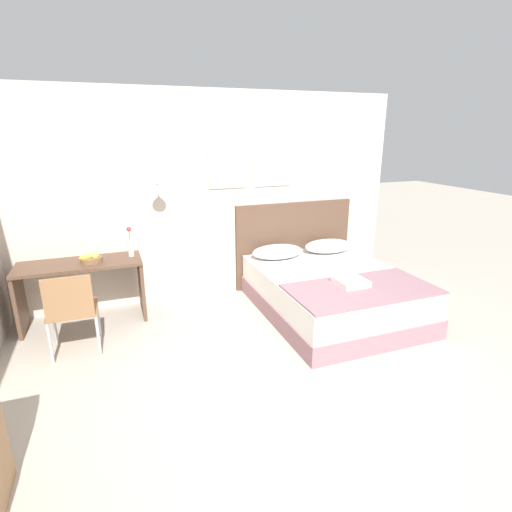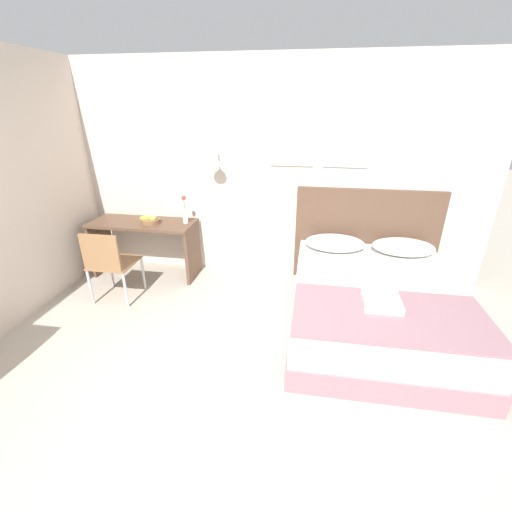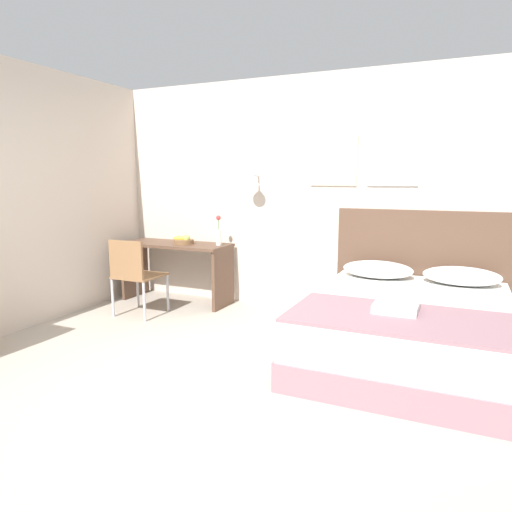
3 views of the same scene
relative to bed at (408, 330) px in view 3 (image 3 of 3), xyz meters
name	(u,v)px [view 3 (image 3 of 3)]	position (x,y,z in m)	size (l,w,h in m)	color
ground_plane	(173,410)	(-1.31, -1.54, -0.26)	(24.00, 24.00, 0.00)	#B2A899
wall_back	(304,195)	(-1.31, 1.13, 1.07)	(5.47, 0.31, 2.65)	beige
bed	(408,330)	(0.00, 0.00, 0.00)	(1.63, 2.08, 0.52)	gray
headboard	(421,268)	(0.00, 1.07, 0.34)	(1.75, 0.06, 1.20)	brown
pillow_left	(378,269)	(-0.39, 0.77, 0.35)	(0.70, 0.45, 0.17)	white
pillow_right	(462,276)	(0.39, 0.77, 0.35)	(0.70, 0.45, 0.17)	white
throw_blanket	(400,318)	(0.00, -0.61, 0.28)	(1.58, 0.83, 0.02)	gray
folded_towel_near_foot	(396,306)	(-0.05, -0.46, 0.32)	(0.31, 0.33, 0.06)	white
desk	(177,260)	(-2.83, 0.78, 0.27)	(1.34, 0.54, 0.73)	brown
desk_chair	(134,271)	(-2.90, 0.04, 0.25)	(0.47, 0.47, 0.86)	#8E6642
fruit_bowl	(184,241)	(-2.69, 0.74, 0.52)	(0.25, 0.24, 0.12)	brown
flower_vase	(219,234)	(-2.25, 0.82, 0.61)	(0.07, 0.07, 0.36)	silver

